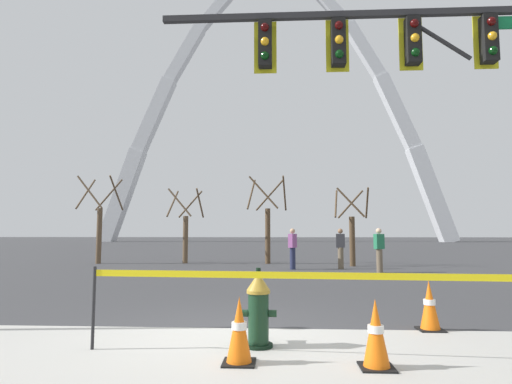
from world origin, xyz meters
name	(u,v)px	position (x,y,z in m)	size (l,w,h in m)	color
ground_plane	(227,334)	(0.00, 0.00, 0.00)	(240.00, 240.00, 0.00)	#3D3D3F
fire_hydrant	(258,310)	(0.48, -0.68, 0.47)	(0.46, 0.48, 0.99)	black
caution_tape_barrier	(303,297)	(1.02, -1.09, 0.69)	(5.18, 0.40, 1.02)	#232326
traffic_cone_by_hydrant	(239,331)	(0.30, -1.38, 0.36)	(0.36, 0.36, 0.73)	black
traffic_cone_mid_sidewalk	(430,306)	(2.96, 0.37, 0.36)	(0.36, 0.36, 0.73)	black
traffic_cone_curb_edge	(376,334)	(1.77, -1.46, 0.36)	(0.36, 0.36, 0.73)	black
traffic_signal_gantry	(437,74)	(3.72, 1.73, 4.40)	(7.82, 0.44, 6.00)	#232326
monument_arch	(274,117)	(0.00, 58.94, 19.32)	(54.38, 2.26, 43.50)	silver
tree_far_left	(99,225)	(-7.62, 13.30, 1.79)	(1.86, 1.87, 4.02)	brown
tree_left_mid	(185,230)	(-3.65, 13.71, 1.54)	(1.61, 1.62, 3.47)	brown
tree_center_left	(268,225)	(0.22, 13.68, 1.78)	(1.85, 1.86, 4.00)	brown
tree_center_right	(352,231)	(3.88, 12.39, 1.48)	(1.55, 1.56, 3.32)	brown
pedestrian_walking_left	(379,250)	(4.35, 9.52, 0.82)	(0.39, 0.33, 1.59)	brown
pedestrian_standing_center	(341,248)	(3.18, 10.95, 0.82)	(0.36, 0.24, 1.59)	brown
pedestrian_walking_right	(293,248)	(1.27, 10.67, 0.82)	(0.36, 0.39, 1.59)	#232847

